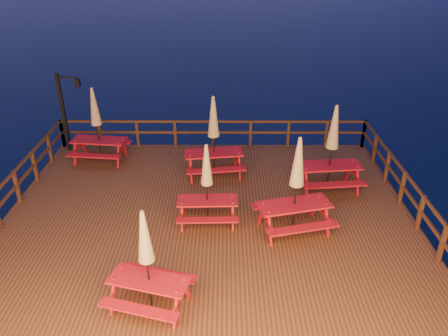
# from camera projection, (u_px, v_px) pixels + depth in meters

# --- Properties ---
(ground) EXTENTS (500.00, 500.00, 0.00)m
(ground) POSITION_uv_depth(u_px,v_px,m) (209.00, 226.00, 13.06)
(ground) COLOR black
(ground) RESTS_ON ground
(deck) EXTENTS (12.00, 10.00, 0.40)m
(deck) POSITION_uv_depth(u_px,v_px,m) (209.00, 221.00, 12.97)
(deck) COLOR #422915
(deck) RESTS_ON ground
(deck_piles) EXTENTS (11.44, 9.44, 1.40)m
(deck_piles) POSITION_uv_depth(u_px,v_px,m) (209.00, 234.00, 13.20)
(deck_piles) COLOR #321C10
(deck_piles) RESTS_ON ground
(railing) EXTENTS (11.80, 9.75, 1.10)m
(railing) POSITION_uv_depth(u_px,v_px,m) (210.00, 165.00, 14.10)
(railing) COLOR #321C10
(railing) RESTS_ON deck
(lamp_post) EXTENTS (0.85, 0.18, 3.00)m
(lamp_post) POSITION_uv_depth(u_px,v_px,m) (66.00, 105.00, 16.09)
(lamp_post) COLOR black
(lamp_post) RESTS_ON deck
(picnic_table_0) EXTENTS (2.17, 1.87, 2.81)m
(picnic_table_0) POSITION_uv_depth(u_px,v_px,m) (214.00, 135.00, 14.47)
(picnic_table_0) COLOR #980F0D
(picnic_table_0) RESTS_ON deck
(picnic_table_1) EXTENTS (2.06, 1.84, 2.49)m
(picnic_table_1) POSITION_uv_depth(u_px,v_px,m) (147.00, 259.00, 9.10)
(picnic_table_1) COLOR #980F0D
(picnic_table_1) RESTS_ON deck
(picnic_table_2) EXTENTS (1.74, 1.45, 2.43)m
(picnic_table_2) POSITION_uv_depth(u_px,v_px,m) (207.00, 183.00, 12.01)
(picnic_table_2) COLOR #980F0D
(picnic_table_2) RESTS_ON deck
(picnic_table_3) EXTENTS (2.09, 1.79, 2.75)m
(picnic_table_3) POSITION_uv_depth(u_px,v_px,m) (97.00, 124.00, 15.45)
(picnic_table_3) COLOR #980F0D
(picnic_table_3) RESTS_ON deck
(picnic_table_4) EXTENTS (2.15, 1.84, 2.85)m
(picnic_table_4) POSITION_uv_depth(u_px,v_px,m) (332.00, 147.00, 13.60)
(picnic_table_4) COLOR #980F0D
(picnic_table_4) RESTS_ON deck
(picnic_table_5) EXTENTS (2.31, 2.05, 2.82)m
(picnic_table_5) POSITION_uv_depth(u_px,v_px,m) (296.00, 184.00, 11.56)
(picnic_table_5) COLOR #980F0D
(picnic_table_5) RESTS_ON deck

